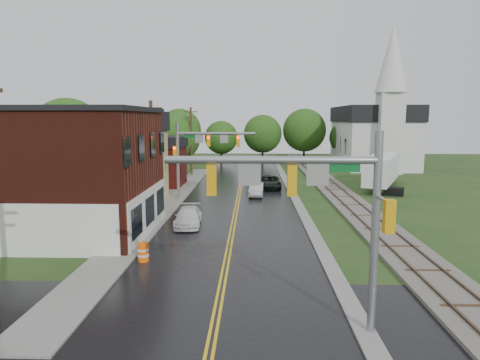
{
  "coord_description": "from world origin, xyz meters",
  "views": [
    {
      "loc": [
        1.39,
        -12.4,
        7.61
      ],
      "look_at": [
        0.53,
        15.84,
        3.5
      ],
      "focal_mm": 32.0,
      "sensor_mm": 36.0,
      "label": 1
    }
  ],
  "objects_px": {
    "sedan_silver": "(256,190)",
    "pickup_white": "(188,217)",
    "traffic_signal_far": "(201,147)",
    "tree_left_b": "(69,136)",
    "semi_trailer": "(382,169)",
    "utility_pole_c": "(191,140)",
    "construction_barrel": "(143,252)",
    "suv_dark": "(270,182)",
    "brick_building": "(42,171)",
    "church": "(375,130)",
    "traffic_signal_near": "(314,196)",
    "tree_left_e": "(178,139)",
    "tree_left_c": "(129,143)",
    "utility_pole_b": "(152,154)"
  },
  "relations": [
    {
      "from": "construction_barrel",
      "to": "suv_dark",
      "type": "bearing_deg",
      "value": 72.34
    },
    {
      "from": "tree_left_b",
      "to": "sedan_silver",
      "type": "bearing_deg",
      "value": -8.53
    },
    {
      "from": "suv_dark",
      "to": "pickup_white",
      "type": "bearing_deg",
      "value": -112.29
    },
    {
      "from": "utility_pole_c",
      "to": "tree_left_c",
      "type": "xyz_separation_m",
      "value": [
        -7.05,
        -4.1,
        -0.21
      ]
    },
    {
      "from": "traffic_signal_near",
      "to": "suv_dark",
      "type": "relative_size",
      "value": 1.48
    },
    {
      "from": "brick_building",
      "to": "sedan_silver",
      "type": "height_order",
      "value": "brick_building"
    },
    {
      "from": "utility_pole_c",
      "to": "traffic_signal_near",
      "type": "bearing_deg",
      "value": -76.26
    },
    {
      "from": "church",
      "to": "tree_left_e",
      "type": "relative_size",
      "value": 2.45
    },
    {
      "from": "brick_building",
      "to": "sedan_silver",
      "type": "xyz_separation_m",
      "value": [
        14.22,
        13.96,
        -3.52
      ]
    },
    {
      "from": "brick_building",
      "to": "suv_dark",
      "type": "relative_size",
      "value": 2.89
    },
    {
      "from": "traffic_signal_near",
      "to": "tree_left_e",
      "type": "relative_size",
      "value": 0.9
    },
    {
      "from": "sedan_silver",
      "to": "semi_trailer",
      "type": "bearing_deg",
      "value": 22.78
    },
    {
      "from": "church",
      "to": "utility_pole_c",
      "type": "relative_size",
      "value": 2.22
    },
    {
      "from": "suv_dark",
      "to": "semi_trailer",
      "type": "distance_m",
      "value": 12.22
    },
    {
      "from": "brick_building",
      "to": "church",
      "type": "bearing_deg",
      "value": 50.02
    },
    {
      "from": "suv_dark",
      "to": "pickup_white",
      "type": "distance_m",
      "value": 17.63
    },
    {
      "from": "brick_building",
      "to": "utility_pole_c",
      "type": "relative_size",
      "value": 1.59
    },
    {
      "from": "pickup_white",
      "to": "construction_barrel",
      "type": "height_order",
      "value": "pickup_white"
    },
    {
      "from": "traffic_signal_near",
      "to": "utility_pole_b",
      "type": "relative_size",
      "value": 0.82
    },
    {
      "from": "construction_barrel",
      "to": "brick_building",
      "type": "bearing_deg",
      "value": 145.2
    },
    {
      "from": "tree_left_e",
      "to": "construction_barrel",
      "type": "bearing_deg",
      "value": -83.12
    },
    {
      "from": "utility_pole_c",
      "to": "sedan_silver",
      "type": "xyz_separation_m",
      "value": [
        8.53,
        -15.04,
        -4.09
      ]
    },
    {
      "from": "traffic_signal_far",
      "to": "tree_left_b",
      "type": "bearing_deg",
      "value": 161.19
    },
    {
      "from": "brick_building",
      "to": "tree_left_e",
      "type": "bearing_deg",
      "value": 83.29
    },
    {
      "from": "semi_trailer",
      "to": "pickup_white",
      "type": "bearing_deg",
      "value": -137.96
    },
    {
      "from": "suv_dark",
      "to": "semi_trailer",
      "type": "bearing_deg",
      "value": 0.72
    },
    {
      "from": "pickup_white",
      "to": "semi_trailer",
      "type": "relative_size",
      "value": 0.39
    },
    {
      "from": "utility_pole_b",
      "to": "suv_dark",
      "type": "bearing_deg",
      "value": 49.0
    },
    {
      "from": "utility_pole_c",
      "to": "suv_dark",
      "type": "bearing_deg",
      "value": -46.12
    },
    {
      "from": "suv_dark",
      "to": "church",
      "type": "bearing_deg",
      "value": 49.45
    },
    {
      "from": "brick_building",
      "to": "construction_barrel",
      "type": "relative_size",
      "value": 13.9
    },
    {
      "from": "brick_building",
      "to": "semi_trailer",
      "type": "bearing_deg",
      "value": 34.14
    },
    {
      "from": "church",
      "to": "tree_left_c",
      "type": "distance_m",
      "value": 36.59
    },
    {
      "from": "tree_left_b",
      "to": "semi_trailer",
      "type": "relative_size",
      "value": 0.86
    },
    {
      "from": "traffic_signal_far",
      "to": "tree_left_b",
      "type": "distance_m",
      "value": 15.21
    },
    {
      "from": "traffic_signal_far",
      "to": "construction_barrel",
      "type": "relative_size",
      "value": 7.14
    },
    {
      "from": "tree_left_b",
      "to": "construction_barrel",
      "type": "distance_m",
      "value": 26.69
    },
    {
      "from": "semi_trailer",
      "to": "utility_pole_c",
      "type": "bearing_deg",
      "value": 155.48
    },
    {
      "from": "traffic_signal_near",
      "to": "suv_dark",
      "type": "distance_m",
      "value": 31.84
    },
    {
      "from": "sedan_silver",
      "to": "pickup_white",
      "type": "distance_m",
      "value": 12.81
    },
    {
      "from": "traffic_signal_near",
      "to": "tree_left_c",
      "type": "xyz_separation_m",
      "value": [
        -17.32,
        37.9,
        -0.46
      ]
    },
    {
      "from": "construction_barrel",
      "to": "sedan_silver",
      "type": "bearing_deg",
      "value": 72.47
    },
    {
      "from": "pickup_white",
      "to": "semi_trailer",
      "type": "height_order",
      "value": "semi_trailer"
    },
    {
      "from": "utility_pole_c",
      "to": "traffic_signal_far",
      "type": "bearing_deg",
      "value": -78.91
    },
    {
      "from": "utility_pole_b",
      "to": "suv_dark",
      "type": "relative_size",
      "value": 1.82
    },
    {
      "from": "utility_pole_c",
      "to": "tree_left_b",
      "type": "relative_size",
      "value": 0.93
    },
    {
      "from": "pickup_white",
      "to": "semi_trailer",
      "type": "bearing_deg",
      "value": 38.15
    },
    {
      "from": "tree_left_b",
      "to": "tree_left_e",
      "type": "bearing_deg",
      "value": 57.26
    },
    {
      "from": "construction_barrel",
      "to": "utility_pole_c",
      "type": "bearing_deg",
      "value": 93.9
    },
    {
      "from": "utility_pole_b",
      "to": "pickup_white",
      "type": "xyz_separation_m",
      "value": [
        3.6,
        -4.86,
        -4.08
      ]
    }
  ]
}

